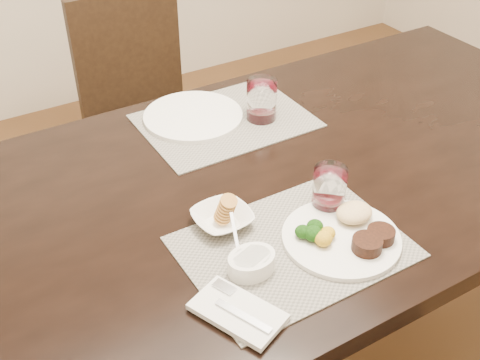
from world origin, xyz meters
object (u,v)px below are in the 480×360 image
chair_far (143,102)px  cracker_bowl (222,218)px  dinner_plate (347,234)px  steak_knife (368,221)px  far_plate (193,116)px  wine_glass_near (329,190)px

chair_far → cracker_bowl: (-0.24, -1.04, 0.27)m
chair_far → cracker_bowl: bearing=-102.8°
chair_far → dinner_plate: size_ratio=3.54×
chair_far → cracker_bowl: size_ratio=6.88×
steak_knife → cracker_bowl: cracker_bowl is taller
dinner_plate → far_plate: bearing=84.2°
far_plate → steak_knife: bearing=-78.7°
wine_glass_near → far_plate: (-0.08, 0.52, -0.04)m
dinner_plate → far_plate: dinner_plate is taller
wine_glass_near → far_plate: size_ratio=0.37×
chair_far → far_plate: bearing=-97.5°
steak_knife → dinner_plate: bearing=-153.7°
far_plate → cracker_bowl: bearing=-109.4°
wine_glass_near → chair_far: bearing=90.1°
cracker_bowl → far_plate: bearing=70.6°
dinner_plate → chair_far: bearing=78.4°
wine_glass_near → far_plate: bearing=98.8°
steak_knife → wine_glass_near: size_ratio=2.03×
chair_far → dinner_plate: bearing=-91.5°
chair_far → wine_glass_near: 1.15m
cracker_bowl → wine_glass_near: (0.24, -0.07, 0.03)m
steak_knife → cracker_bowl: bearing=163.2°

